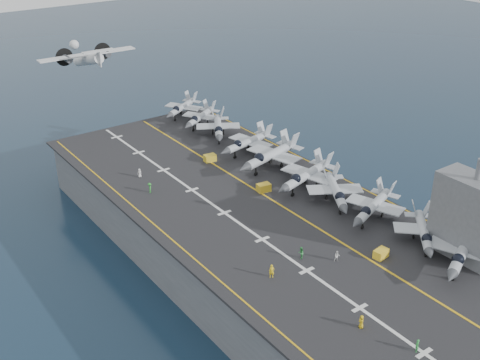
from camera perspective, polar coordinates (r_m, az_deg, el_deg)
ground at (r=105.80m, az=1.28°, el=-7.11°), size 500.00×500.00×0.00m
hull at (r=103.14m, az=1.31°, el=-4.79°), size 36.00×90.00×10.00m
flight_deck at (r=100.55m, az=1.34°, el=-2.25°), size 38.00×92.00×0.40m
foul_line at (r=102.08m, az=2.68°, el=-1.67°), size 0.35×90.00×0.02m
landing_centerline at (r=97.38m, az=-1.49°, el=-3.12°), size 0.50×90.00×0.02m
deck_edge_port at (r=92.50m, az=-7.13°, el=-5.06°), size 0.25×90.00×0.02m
deck_edge_stbd at (r=111.43m, az=8.95°, el=0.54°), size 0.25×90.00×0.02m
island_superstructure at (r=89.17m, az=21.10°, el=-2.52°), size 5.00×10.00×15.00m
fighter_jet_0 at (r=88.75m, az=20.36°, el=-6.32°), size 16.63×14.24×4.88m
fighter_jet_1 at (r=92.34m, az=17.03°, el=-4.59°), size 14.96×15.12×4.43m
fighter_jet_2 at (r=96.92m, az=12.52°, el=-2.37°), size 15.93×13.24×4.73m
fighter_jet_3 at (r=100.51m, az=9.07°, el=-0.94°), size 15.10×16.58×4.79m
fighter_jet_4 at (r=104.79m, az=6.33°, el=0.54°), size 16.91×13.42×5.16m
fighter_jet_5 at (r=111.78m, az=2.95°, el=2.46°), size 17.79×13.89×5.48m
fighter_jet_6 at (r=118.25m, az=0.77°, el=3.69°), size 15.31×11.75×4.77m
fighter_jet_7 at (r=125.92m, az=-2.08°, el=5.11°), size 15.08×16.52×4.77m
fighter_jet_8 at (r=132.25m, az=-3.78°, el=6.05°), size 15.24×13.81×4.41m
tow_cart_a at (r=88.29m, az=13.22°, el=-6.81°), size 2.32×1.69×1.28m
tow_cart_b at (r=103.89m, az=2.26°, el=-0.72°), size 2.47×1.78×1.38m
tow_cart_c at (r=115.27m, az=-2.87°, el=2.10°), size 2.38×1.70×1.34m
crew_0 at (r=75.10m, az=11.44°, el=-13.03°), size 1.10×1.25×1.75m
crew_1 at (r=81.93m, az=3.02°, el=-8.62°), size 1.41×1.33×1.96m
crew_2 at (r=86.07m, az=5.80°, el=-6.89°), size 1.30×1.28×1.83m
crew_3 at (r=104.42m, az=-8.56°, el=-0.73°), size 1.11×1.29×1.81m
crew_5 at (r=110.21m, az=-9.50°, el=0.66°), size 1.05×0.75×1.65m
crew_6 at (r=73.40m, az=16.44°, el=-14.83°), size 1.14×1.20×1.66m
crew_7 at (r=86.17m, az=9.19°, el=-7.15°), size 1.20×1.08×1.66m
transport_plane at (r=139.42m, az=-14.20°, el=10.97°), size 22.13×15.36×5.15m
fighter_jet_9 at (r=138.52m, az=-5.51°, el=6.93°), size 15.24×13.81×4.41m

